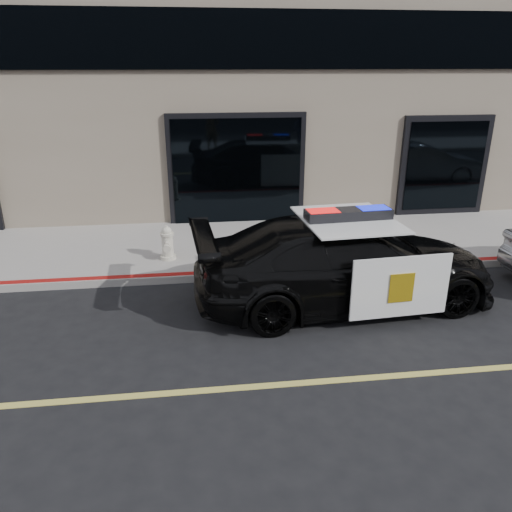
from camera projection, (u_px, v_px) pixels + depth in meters
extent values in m
plane|color=black|center=(358.00, 379.00, 6.79)|extent=(120.00, 120.00, 0.00)
cube|color=gray|center=(287.00, 243.00, 11.61)|extent=(60.00, 3.50, 0.15)
imported|color=black|center=(345.00, 262.00, 8.69)|extent=(2.86, 5.56, 1.53)
cube|color=white|center=(401.00, 287.00, 7.79)|extent=(1.63, 0.15, 1.02)
cube|color=white|center=(350.00, 241.00, 9.80)|extent=(1.63, 0.15, 1.02)
cube|color=white|center=(348.00, 219.00, 8.41)|extent=(1.65, 1.93, 0.03)
cube|color=gold|center=(402.00, 288.00, 7.77)|extent=(0.41, 0.04, 0.48)
cube|color=black|center=(348.00, 214.00, 8.38)|extent=(1.49, 0.48, 0.18)
cube|color=red|center=(323.00, 215.00, 8.29)|extent=(0.53, 0.37, 0.17)
cube|color=#0C19CC|center=(373.00, 212.00, 8.45)|extent=(0.53, 0.37, 0.17)
cylinder|color=beige|center=(168.00, 257.00, 10.50)|extent=(0.33, 0.33, 0.07)
cylinder|color=beige|center=(168.00, 245.00, 10.40)|extent=(0.24, 0.24, 0.46)
cylinder|color=beige|center=(167.00, 234.00, 10.31)|extent=(0.28, 0.28, 0.05)
sphere|color=beige|center=(167.00, 232.00, 10.29)|extent=(0.21, 0.21, 0.21)
cylinder|color=beige|center=(166.00, 227.00, 10.26)|extent=(0.06, 0.06, 0.06)
cylinder|color=beige|center=(168.00, 240.00, 10.52)|extent=(0.12, 0.11, 0.12)
cylinder|color=beige|center=(167.00, 245.00, 10.24)|extent=(0.12, 0.11, 0.12)
cylinder|color=beige|center=(167.00, 248.00, 10.23)|extent=(0.16, 0.13, 0.16)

